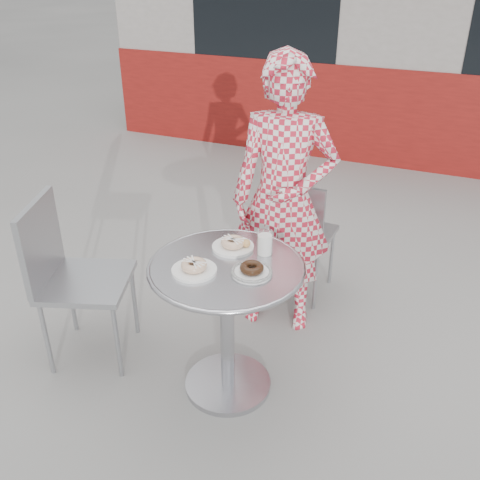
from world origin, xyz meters
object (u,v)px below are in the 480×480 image
at_px(chair_far, 299,257).
at_px(plate_checker, 252,271).
at_px(plate_far, 234,244).
at_px(chair_left, 89,310).
at_px(milk_cup, 265,243).
at_px(bistro_table, 227,298).
at_px(plate_near, 194,268).
at_px(seated_person, 284,200).

height_order(chair_far, plate_checker, chair_far).
bearing_deg(plate_far, chair_far, 83.87).
height_order(chair_left, plate_far, chair_left).
distance_m(chair_far, milk_cup, 1.00).
xyz_separation_m(plate_far, milk_cup, (0.16, 0.01, 0.03)).
bearing_deg(plate_far, chair_left, -165.42).
bearing_deg(plate_checker, chair_left, -178.63).
bearing_deg(plate_checker, plate_far, 132.81).
relative_size(chair_far, plate_far, 4.08).
bearing_deg(chair_left, bistro_table, -106.22).
relative_size(plate_near, plate_checker, 1.10).
distance_m(chair_far, chair_left, 1.37).
bearing_deg(bistro_table, plate_near, -135.99).
bearing_deg(milk_cup, chair_far, 94.55).
bearing_deg(chair_left, seated_person, -69.39).
bearing_deg(bistro_table, milk_cup, 53.39).
xyz_separation_m(plate_checker, milk_cup, (-0.01, 0.19, 0.04)).
bearing_deg(seated_person, milk_cup, -90.65).
bearing_deg(milk_cup, plate_near, -130.58).
distance_m(plate_far, plate_near, 0.28).
relative_size(seated_person, plate_checker, 8.51).
xyz_separation_m(bistro_table, plate_far, (-0.03, 0.16, 0.20)).
xyz_separation_m(bistro_table, seated_person, (0.04, 0.68, 0.24)).
relative_size(plate_far, plate_near, 0.99).
bearing_deg(plate_near, chair_left, 174.93).
distance_m(bistro_table, seated_person, 0.72).
distance_m(plate_near, milk_cup, 0.37).
bearing_deg(milk_cup, seated_person, 99.00).
relative_size(chair_left, seated_person, 0.58).
relative_size(chair_far, chair_left, 0.90).
bearing_deg(plate_near, plate_far, 73.54).
relative_size(seated_person, plate_near, 7.77).
relative_size(chair_far, plate_near, 4.04).
height_order(chair_far, chair_left, chair_left).
bearing_deg(bistro_table, plate_checker, -9.25).
relative_size(bistro_table, chair_left, 0.81).
distance_m(chair_left, milk_cup, 1.09).
distance_m(plate_far, milk_cup, 0.16).
height_order(plate_far, plate_near, plate_far).
distance_m(plate_far, plate_checker, 0.25).
height_order(seated_person, plate_far, seated_person).
bearing_deg(milk_cup, chair_left, -167.21).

